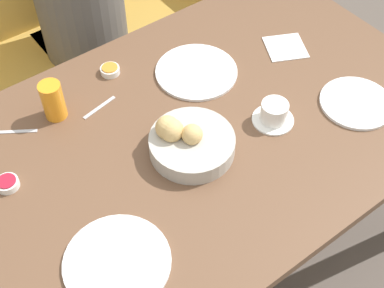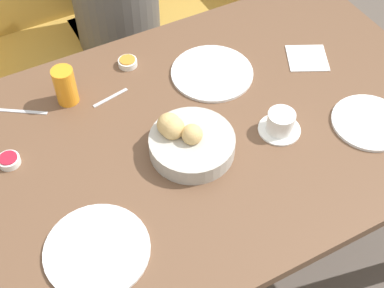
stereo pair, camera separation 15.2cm
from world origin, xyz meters
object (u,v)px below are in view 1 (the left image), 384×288
Objects in this scene: seated_person at (87,36)px; plate_near_right at (356,103)px; bread_basket at (188,142)px; jam_bowl_berry at (7,183)px; coffee_cup at (274,113)px; napkin at (285,47)px; jam_bowl_honey at (110,70)px; spoon_coffee at (99,107)px; plate_far_center at (196,72)px; knife_silver at (9,132)px; couch at (75,51)px; plate_near_left at (117,262)px; juice_glass at (53,101)px.

seated_person is 5.18× the size of plate_near_right.
bread_basket reaches higher than jam_bowl_berry.
jam_bowl_berry is (-0.74, 0.25, -0.02)m from coffee_cup.
coffee_cup reaches higher than napkin.
bread_basket is at bearing -88.54° from jam_bowl_honey.
plate_far_center is at bearing -9.00° from spoon_coffee.
knife_silver is 0.95m from napkin.
seated_person is 4.38× the size of plate_far_center.
plate_far_center is 0.31m from coffee_cup.
plate_far_center is (0.08, -0.82, 0.43)m from couch.
plate_near_left is at bearing -142.94° from plate_far_center.
bread_basket reaches higher than knife_silver.
bread_basket reaches higher than coffee_cup.
seated_person is at bearing 109.50° from plate_near_right.
jam_bowl_berry is at bearing -124.74° from couch.
juice_glass is 1.97× the size of jam_bowl_berry.
spoon_coffee is (-0.12, 0.30, -0.04)m from bread_basket.
napkin is (0.78, -0.19, -0.06)m from juice_glass.
couch is 1.08m from napkin.
plate_near_right is 0.93m from juice_glass.
jam_bowl_honey is at bearing 91.46° from bread_basket.
plate_near_right is 1.84× the size of juice_glass.
plate_near_right is 1.57× the size of knife_silver.
plate_near_left is 0.54m from spoon_coffee.
bread_basket is at bearing -97.37° from couch.
plate_near_left is at bearing -158.69° from napkin.
couch is 0.97m from knife_silver.
bread_basket is 0.28m from coffee_cup.
plate_near_left is 2.15× the size of spoon_coffee.
seated_person is at bearing -88.15° from couch.
couch is 1.16m from jam_bowl_berry.
knife_silver is at bearing 168.07° from plate_far_center.
jam_bowl_berry is 0.51m from jam_bowl_honey.
spoon_coffee is at bearing 111.85° from bread_basket.
seated_person is 0.99m from jam_bowl_berry.
napkin is at bearing -24.74° from jam_bowl_honey.
knife_silver is at bearing 65.05° from jam_bowl_berry.
coffee_cup reaches higher than jam_bowl_honey.
coffee_cup is at bearing -38.84° from juice_glass.
couch is 11.87× the size of coffee_cup.
bread_basket is at bearing -55.77° from juice_glass.
jam_bowl_honey is (-0.01, 0.42, -0.03)m from bread_basket.
plate_near_right is (0.38, -1.08, 0.25)m from seated_person.
seated_person reaches higher than napkin.
napkin is (0.40, -0.91, 0.43)m from couch.
plate_near_left is 0.39m from jam_bowl_berry.
jam_bowl_honey is (-0.15, -0.66, 0.44)m from couch.
knife_silver is at bearing -134.14° from seated_person.
couch is 12.13× the size of spoon_coffee.
plate_near_left and plate_near_right have the same top height.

